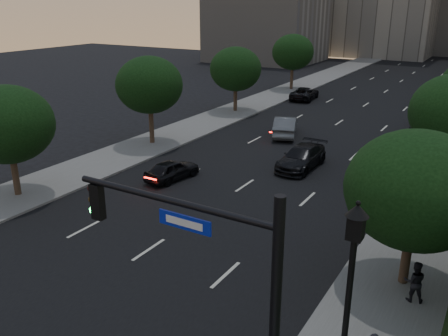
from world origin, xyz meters
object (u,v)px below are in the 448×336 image
Objects in this scene: sedan_near_left at (172,170)px; pedestrian_b at (415,281)px; sedan_far_right at (420,119)px; pedestrian_c at (399,213)px; street_lamp at (348,298)px; traffic_signal_mast at (231,321)px; sedan_mid_left at (285,126)px; sedan_far_left at (305,93)px; sedan_near_right at (301,157)px.

pedestrian_b is (15.23, -5.76, 0.30)m from sedan_near_left.
pedestrian_c reaches higher than sedan_far_right.
street_lamp is 1.38× the size of sedan_far_right.
sedan_mid_left is (-10.45, 27.00, -2.86)m from traffic_signal_mast.
pedestrian_b is at bearing 105.99° from sedan_mid_left.
sedan_far_left reaches higher than sedan_near_left.
pedestrian_c is at bearing 85.50° from traffic_signal_mast.
pedestrian_c is (7.45, -6.12, 0.21)m from sedan_near_right.
sedan_far_right is 27.51m from pedestrian_b.
sedan_near_right is 15.00m from pedestrian_b.
sedan_near_right is (8.35, -21.50, 0.04)m from sedan_far_left.
sedan_far_right is at bearing -155.93° from sedan_mid_left.
sedan_mid_left is (-12.13, 23.24, -1.82)m from street_lamp.
sedan_far_right is (13.22, -6.20, -0.00)m from sedan_far_left.
sedan_far_left is at bearing 109.36° from traffic_signal_mast.
traffic_signal_mast is 1.39× the size of sedan_near_right.
sedan_near_right is at bearing -114.58° from sedan_far_right.
sedan_far_right reaches higher than sedan_near_left.
sedan_near_left is 8.60m from sedan_near_right.
pedestrian_b is 6.00m from pedestrian_c.
pedestrian_b is at bearing 75.96° from street_lamp.
pedestrian_c is (2.57, -21.42, 0.25)m from sedan_far_right.
sedan_near_left is (-12.38, 14.18, -3.03)m from traffic_signal_mast.
sedan_near_right is 16.05m from sedan_far_right.
pedestrian_b is at bearing -87.92° from sedan_far_right.
sedan_far_left is 14.60m from sedan_far_right.
sedan_near_right is at bearing -68.82° from pedestrian_b.
sedan_mid_left is 15.38m from sedan_far_left.
street_lamp is 1.12× the size of sedan_near_right.
sedan_near_left is at bearing 143.46° from street_lamp.
pedestrian_c is at bearing 93.09° from street_lamp.
sedan_near_right is 1.24× the size of sedan_far_right.
pedestrian_c is (1.11, 14.17, -2.73)m from traffic_signal_mast.
street_lamp is at bearing 97.97° from sedan_mid_left.
sedan_mid_left is at bearing -143.26° from sedan_far_right.
sedan_far_right is at bearing -97.52° from pedestrian_b.
traffic_signal_mast is at bearing 140.04° from sedan_near_left.
street_lamp is 1.13× the size of sedan_far_left.
sedan_near_left is (-14.06, 10.42, -1.99)m from street_lamp.
sedan_near_left is 16.28m from pedestrian_b.
pedestrian_b is (2.84, 8.42, -2.73)m from traffic_signal_mast.
sedan_far_left is at bearing 113.27° from street_lamp.
sedan_near_right is at bearing 101.96° from sedan_mid_left.
traffic_signal_mast is 35.74m from sedan_far_right.
sedan_near_right is at bearing -125.83° from sedan_near_left.
sedan_far_left is at bearing -93.64° from sedan_mid_left.
sedan_far_left is 23.06m from sedan_near_right.
street_lamp reaches higher than pedestrian_c.
sedan_mid_left is at bearing 117.56° from street_lamp.
sedan_far_left is at bearing -76.34° from sedan_near_left.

